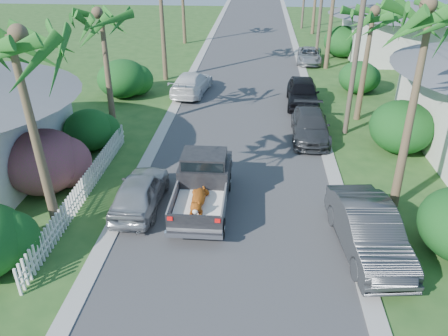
# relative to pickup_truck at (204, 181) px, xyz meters

# --- Properties ---
(ground) EXTENTS (120.00, 120.00, 0.00)m
(ground) POSITION_rel_pickup_truck_xyz_m (1.18, -5.48, -1.01)
(ground) COLOR #264E1D
(ground) RESTS_ON ground
(road) EXTENTS (8.00, 100.00, 0.02)m
(road) POSITION_rel_pickup_truck_xyz_m (1.18, 19.52, -1.00)
(road) COLOR #38383A
(road) RESTS_ON ground
(curb_left) EXTENTS (0.60, 100.00, 0.06)m
(curb_left) POSITION_rel_pickup_truck_xyz_m (-3.12, 19.52, -0.98)
(curb_left) COLOR #A5A39E
(curb_left) RESTS_ON ground
(curb_right) EXTENTS (0.60, 100.00, 0.06)m
(curb_right) POSITION_rel_pickup_truck_xyz_m (5.48, 19.52, -0.98)
(curb_right) COLOR #A5A39E
(curb_right) RESTS_ON ground
(pickup_truck) EXTENTS (1.98, 5.12, 2.06)m
(pickup_truck) POSITION_rel_pickup_truck_xyz_m (0.00, 0.00, 0.00)
(pickup_truck) COLOR black
(pickup_truck) RESTS_ON ground
(parked_car_rn) EXTENTS (2.26, 5.08, 1.62)m
(parked_car_rn) POSITION_rel_pickup_truck_xyz_m (5.79, -2.55, -0.20)
(parked_car_rn) COLOR #303235
(parked_car_rn) RESTS_ON ground
(parked_car_rm) EXTENTS (2.00, 4.68, 1.34)m
(parked_car_rm) POSITION_rel_pickup_truck_xyz_m (4.78, 6.73, -0.34)
(parked_car_rm) COLOR #303236
(parked_car_rm) RESTS_ON ground
(parked_car_rf) EXTENTS (2.05, 4.79, 1.61)m
(parked_car_rf) POSITION_rel_pickup_truck_xyz_m (4.78, 11.73, -0.20)
(parked_car_rf) COLOR black
(parked_car_rf) RESTS_ON ground
(parked_car_rd) EXTENTS (2.36, 4.44, 1.19)m
(parked_car_rd) POSITION_rel_pickup_truck_xyz_m (6.18, 22.15, -0.42)
(parked_car_rd) COLOR #9C9FA2
(parked_car_rd) RESTS_ON ground
(parked_car_ln) EXTENTS (1.71, 4.15, 1.41)m
(parked_car_ln) POSITION_rel_pickup_truck_xyz_m (-2.42, -0.51, -0.31)
(parked_car_ln) COLOR #A3A5A9
(parked_car_ln) RESTS_ON ground
(parked_car_lf) EXTENTS (2.60, 5.15, 1.43)m
(parked_car_lf) POSITION_rel_pickup_truck_xyz_m (-2.42, 13.43, -0.29)
(parked_car_lf) COLOR white
(parked_car_lf) RESTS_ON ground
(palm_l_a) EXTENTS (4.40, 4.40, 8.20)m
(palm_l_a) POSITION_rel_pickup_truck_xyz_m (-5.02, -2.48, 5.92)
(palm_l_a) COLOR brown
(palm_l_a) RESTS_ON ground
(palm_l_b) EXTENTS (4.40, 4.40, 7.40)m
(palm_l_b) POSITION_rel_pickup_truck_xyz_m (-5.62, 6.52, 5.14)
(palm_l_b) COLOR brown
(palm_l_b) RESTS_ON ground
(palm_r_a) EXTENTS (4.40, 4.40, 8.70)m
(palm_r_a) POSITION_rel_pickup_truck_xyz_m (7.48, 0.52, 6.41)
(palm_r_a) COLOR brown
(palm_r_a) RESTS_ON ground
(palm_r_b) EXTENTS (4.40, 4.40, 7.20)m
(palm_r_b) POSITION_rel_pickup_truck_xyz_m (7.78, 9.52, 4.94)
(palm_r_b) COLOR brown
(palm_r_b) RESTS_ON ground
(shrub_l_b) EXTENTS (3.00, 3.30, 2.60)m
(shrub_l_b) POSITION_rel_pickup_truck_xyz_m (-6.62, 0.52, 0.29)
(shrub_l_b) COLOR #AE185F
(shrub_l_b) RESTS_ON ground
(shrub_l_c) EXTENTS (2.40, 2.64, 2.00)m
(shrub_l_c) POSITION_rel_pickup_truck_xyz_m (-6.22, 4.52, -0.01)
(shrub_l_c) COLOR #134516
(shrub_l_c) RESTS_ON ground
(shrub_l_d) EXTENTS (3.20, 3.52, 2.40)m
(shrub_l_d) POSITION_rel_pickup_truck_xyz_m (-6.82, 12.52, 0.19)
(shrub_l_d) COLOR #134516
(shrub_l_d) RESTS_ON ground
(shrub_r_b) EXTENTS (3.00, 3.30, 2.50)m
(shrub_r_b) POSITION_rel_pickup_truck_xyz_m (8.98, 5.52, 0.24)
(shrub_r_b) COLOR #134516
(shrub_r_b) RESTS_ON ground
(shrub_r_c) EXTENTS (2.60, 2.86, 2.10)m
(shrub_r_c) POSITION_rel_pickup_truck_xyz_m (8.68, 14.52, 0.04)
(shrub_r_c) COLOR #134516
(shrub_r_c) RESTS_ON ground
(shrub_r_d) EXTENTS (3.20, 3.52, 2.60)m
(shrub_r_d) POSITION_rel_pickup_truck_xyz_m (9.18, 24.52, 0.29)
(shrub_r_d) COLOR #134516
(shrub_r_d) RESTS_ON ground
(picket_fence) EXTENTS (0.10, 11.00, 1.00)m
(picket_fence) POSITION_rel_pickup_truck_xyz_m (-4.82, 0.02, -0.51)
(picket_fence) COLOR white
(picket_fence) RESTS_ON ground
(house_right_far) EXTENTS (9.00, 8.00, 4.60)m
(house_right_far) POSITION_rel_pickup_truck_xyz_m (14.18, 24.52, 1.11)
(house_right_far) COLOR silver
(house_right_far) RESTS_ON ground
(utility_pole_b) EXTENTS (1.60, 0.26, 9.00)m
(utility_pole_b) POSITION_rel_pickup_truck_xyz_m (6.78, 7.52, 3.59)
(utility_pole_b) COLOR brown
(utility_pole_b) RESTS_ON ground
(utility_pole_c) EXTENTS (1.60, 0.26, 9.00)m
(utility_pole_c) POSITION_rel_pickup_truck_xyz_m (6.78, 22.52, 3.59)
(utility_pole_c) COLOR brown
(utility_pole_c) RESTS_ON ground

